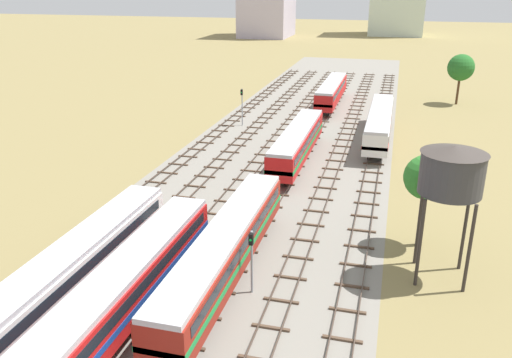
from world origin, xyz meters
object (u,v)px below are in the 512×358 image
Objects in this scene: passenger_coach_centre_mid at (225,247)px; passenger_coach_right_far at (379,122)px; passenger_coach_left_near at (72,268)px; diesel_railcar_centre_farther at (332,91)px; water_tower at (452,171)px; signal_post_near at (242,102)px; signal_post_nearest at (252,254)px; passenger_coach_centre_left_nearest at (122,289)px; diesel_railcar_centre_midfar at (297,141)px.

passenger_coach_centre_mid is 1.00× the size of passenger_coach_right_far.
passenger_coach_left_near is 63.41m from diesel_railcar_centre_farther.
water_tower is 45.05m from signal_post_near.
signal_post_nearest is 44.32m from signal_post_near.
passenger_coach_centre_mid is 4.74× the size of signal_post_nearest.
water_tower is (14.60, 4.42, 5.46)m from passenger_coach_centre_mid.
passenger_coach_centre_mid is at bearing -75.14° from signal_post_near.
diesel_railcar_centre_farther is 2.08× the size of water_tower.
water_tower is at bearing -74.65° from diesel_railcar_centre_farther.
passenger_coach_left_near is (-4.38, 1.37, 0.00)m from passenger_coach_centre_left_nearest.
passenger_coach_centre_mid is 4.03× the size of signal_post_near.
signal_post_nearest is at bearing -72.76° from signal_post_near.
signal_post_near is at bearing 127.13° from diesel_railcar_centre_midfar.
signal_post_near is at bearing -123.82° from diesel_railcar_centre_farther.
water_tower is (14.60, -22.36, 5.48)m from diesel_railcar_centre_midfar.
diesel_railcar_centre_midfar is (4.38, 33.37, -0.02)m from passenger_coach_centre_left_nearest.
diesel_railcar_centre_farther is (0.00, 30.80, 0.00)m from diesel_railcar_centre_midfar.
diesel_railcar_centre_midfar is (0.00, 26.78, -0.02)m from passenger_coach_centre_mid.
passenger_coach_centre_left_nearest and diesel_railcar_centre_farther have the same top height.
passenger_coach_left_near is at bearing 162.66° from passenger_coach_centre_left_nearest.
water_tower is (18.97, 11.01, 5.46)m from passenger_coach_centre_left_nearest.
water_tower is at bearing -56.86° from diesel_railcar_centre_midfar.
passenger_coach_centre_left_nearest is 4.03× the size of signal_post_near.
passenger_coach_right_far is (8.76, 38.44, 0.00)m from passenger_coach_centre_mid.
signal_post_near is at bearing 97.82° from passenger_coach_centre_left_nearest.
signal_post_nearest reaches higher than passenger_coach_centre_left_nearest.
signal_post_nearest reaches higher than diesel_railcar_centre_midfar.
passenger_coach_centre_left_nearest and passenger_coach_right_far have the same top height.
passenger_coach_centre_left_nearest is 7.91m from passenger_coach_centre_mid.
passenger_coach_centre_mid is 16.20m from water_tower.
passenger_coach_right_far is 1.07× the size of diesel_railcar_centre_farther.
signal_post_nearest is at bearing -26.42° from passenger_coach_centre_mid.
signal_post_nearest reaches higher than diesel_railcar_centre_farther.
diesel_railcar_centre_farther is at bearing 105.35° from water_tower.
passenger_coach_centre_mid is at bearing -90.00° from diesel_railcar_centre_farther.
water_tower reaches higher than signal_post_near.
diesel_railcar_centre_farther is (-8.76, 19.15, -0.02)m from passenger_coach_right_far.
diesel_railcar_centre_midfar is at bearing 123.14° from water_tower.
passenger_coach_centre_left_nearest is 2.23× the size of water_tower.
passenger_coach_left_near and diesel_railcar_centre_midfar have the same top height.
diesel_railcar_centre_midfar is 0.93× the size of passenger_coach_right_far.
diesel_railcar_centre_farther is 4.41× the size of signal_post_nearest.
water_tower reaches higher than passenger_coach_centre_mid.
passenger_coach_centre_mid is 42.68m from signal_post_near.
signal_post_near is at bearing 107.24° from signal_post_nearest.
water_tower reaches higher than passenger_coach_right_far.
passenger_coach_centre_left_nearest and passenger_coach_left_near have the same top height.
diesel_railcar_centre_midfar is at bearing -126.93° from passenger_coach_right_far.
signal_post_nearest is (2.19, -27.87, 0.39)m from diesel_railcar_centre_midfar.
passenger_coach_centre_left_nearest is 1.00× the size of passenger_coach_right_far.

